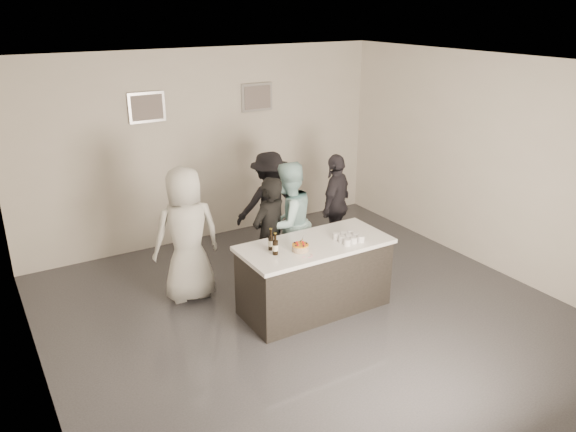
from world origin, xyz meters
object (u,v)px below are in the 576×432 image
object	(u,v)px
beer_bottle_b	(275,244)
cake	(300,248)
beer_bottle_a	(271,239)
person_main_black	(269,235)
bar_counter	(314,276)
person_guest_left	(187,235)
person_main_blue	(288,223)
person_guest_back	(270,203)
person_guest_right	(336,204)

from	to	relation	value
beer_bottle_b	cake	bearing A→B (deg)	-10.93
beer_bottle_a	person_main_black	bearing A→B (deg)	62.57
bar_counter	person_guest_left	distance (m)	1.69
beer_bottle_b	person_main_blue	world-z (taller)	person_main_blue
bar_counter	beer_bottle_b	distance (m)	0.82
beer_bottle_b	person_guest_left	bearing A→B (deg)	119.92
bar_counter	person_guest_back	size ratio (longest dim) A/B	1.18
beer_bottle_b	person_guest_right	size ratio (longest dim) A/B	0.17
beer_bottle_a	beer_bottle_b	distance (m)	0.14
bar_counter	person_main_black	distance (m)	0.83
beer_bottle_a	person_guest_back	world-z (taller)	person_guest_back
person_guest_back	beer_bottle_a	bearing A→B (deg)	69.10
person_main_blue	person_guest_right	distance (m)	1.19
person_guest_right	person_guest_back	xyz separation A→B (m)	(-0.85, 0.52, 0.01)
beer_bottle_b	person_main_blue	distance (m)	1.15
beer_bottle_a	beer_bottle_b	world-z (taller)	same
beer_bottle_a	person_guest_right	world-z (taller)	person_guest_right
cake	person_main_blue	size ratio (longest dim) A/B	0.12
person_main_black	person_guest_left	distance (m)	1.06
person_guest_right	person_guest_back	size ratio (longest dim) A/B	0.98
person_main_black	person_guest_left	xyz separation A→B (m)	(-0.99, 0.36, 0.09)
beer_bottle_b	person_guest_right	bearing A→B (deg)	36.36
person_main_black	beer_bottle_b	bearing A→B (deg)	46.17
person_main_black	person_main_blue	world-z (taller)	person_main_blue
person_guest_right	person_guest_back	distance (m)	1.00
person_guest_left	person_main_blue	bearing A→B (deg)	174.89
cake	person_main_blue	distance (m)	1.04
person_guest_right	cake	bearing A→B (deg)	8.48
person_guest_left	person_guest_right	distance (m)	2.46
cake	person_guest_right	distance (m)	2.05
cake	beer_bottle_b	xyz separation A→B (m)	(-0.30, 0.06, 0.09)
beer_bottle_a	person_guest_left	distance (m)	1.20
cake	person_guest_back	world-z (taller)	person_guest_back
beer_bottle_a	person_guest_left	xyz separation A→B (m)	(-0.67, 0.98, -0.15)
person_main_blue	person_guest_left	xyz separation A→B (m)	(-1.35, 0.23, 0.04)
cake	person_guest_left	distance (m)	1.52
cake	beer_bottle_a	world-z (taller)	beer_bottle_a
person_guest_left	beer_bottle_b	bearing A→B (deg)	124.37
beer_bottle_b	person_main_blue	bearing A→B (deg)	51.94
beer_bottle_a	person_main_black	xyz separation A→B (m)	(0.32, 0.62, -0.24)
beer_bottle_b	person_guest_left	xyz separation A→B (m)	(-0.65, 1.12, -0.15)
bar_counter	person_guest_left	size ratio (longest dim) A/B	1.06
cake	beer_bottle_b	distance (m)	0.32
person_guest_left	person_guest_back	distance (m)	1.76
bar_counter	person_main_blue	size ratio (longest dim) A/B	1.10
cake	person_main_black	distance (m)	0.83
person_guest_left	person_guest_back	bearing A→B (deg)	-151.10
person_main_blue	beer_bottle_a	bearing A→B (deg)	33.43
person_main_blue	person_guest_back	bearing A→B (deg)	-119.55
person_guest_left	beer_bottle_a	bearing A→B (deg)	128.72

